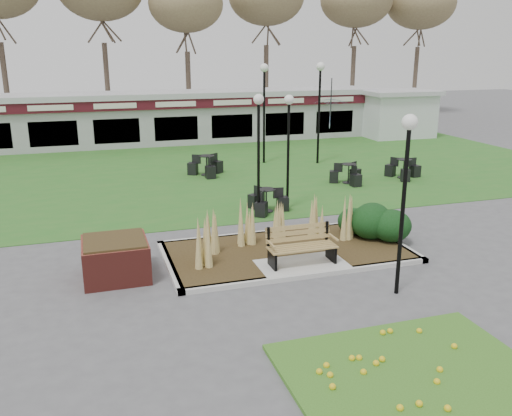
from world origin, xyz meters
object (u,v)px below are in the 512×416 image
object	(u,v)px
service_hut	(396,113)
lamp_post_mid_right	(264,91)
lamp_post_far_right	(320,91)
bistro_set_b	(348,177)
lamp_post_near_right	(289,127)
park_bench	(301,245)
lamp_post_near_left	(406,166)
food_pavilion	(172,117)
bistro_set_a	(266,204)
brick_planter	(116,258)
bistro_set_c	(207,169)
bistro_set_d	(403,172)
patio_umbrella	(331,113)
lamp_post_mid_left	(259,129)

from	to	relation	value
service_hut	lamp_post_mid_right	distance (m)	11.76
lamp_post_far_right	bistro_set_b	xyz separation A→B (m)	(-0.44, -4.05, -3.11)
lamp_post_near_right	lamp_post_far_right	world-z (taller)	lamp_post_far_right
park_bench	lamp_post_near_left	bearing A→B (deg)	-54.22
food_pavilion	bistro_set_b	distance (m)	13.27
lamp_post_far_right	bistro_set_a	world-z (taller)	lamp_post_far_right
brick_planter	bistro_set_b	size ratio (longest dim) A/B	1.01
lamp_post_near_left	park_bench	bearing A→B (deg)	125.78
bistro_set_c	bistro_set_d	size ratio (longest dim) A/B	1.06
patio_umbrella	food_pavilion	bearing A→B (deg)	167.80
food_pavilion	lamp_post_mid_left	world-z (taller)	lamp_post_mid_left
brick_planter	lamp_post_far_right	xyz separation A→B (m)	(9.97, 10.84, 2.92)
food_pavilion	bistro_set_d	world-z (taller)	food_pavilion
bistro_set_b	bistro_set_d	xyz separation A→B (m)	(2.61, 0.11, 0.01)
lamp_post_far_right	bistro_set_b	bearing A→B (deg)	-96.17
lamp_post_near_left	lamp_post_mid_right	bearing A→B (deg)	83.28
brick_planter	bistro_set_a	world-z (taller)	brick_planter
lamp_post_near_left	patio_umbrella	distance (m)	21.24
service_hut	patio_umbrella	world-z (taller)	service_hut
park_bench	service_hut	bearing A→B (deg)	52.75
patio_umbrella	bistro_set_b	bearing A→B (deg)	-111.12
park_bench	lamp_post_near_left	size ratio (longest dim) A/B	0.43
park_bench	lamp_post_mid_left	size ratio (longest dim) A/B	0.43
brick_planter	service_hut	distance (m)	24.71
park_bench	patio_umbrella	size ratio (longest dim) A/B	0.68
lamp_post_mid_left	bistro_set_b	bearing A→B (deg)	33.67
lamp_post_mid_right	bistro_set_d	world-z (taller)	lamp_post_mid_right
brick_planter	bistro_set_c	distance (m)	10.85
lamp_post_mid_left	lamp_post_mid_right	size ratio (longest dim) A/B	0.85
lamp_post_near_left	bistro_set_c	world-z (taller)	lamp_post_near_left
lamp_post_mid_left	lamp_post_far_right	bearing A→B (deg)	54.03
bistro_set_a	bistro_set_b	xyz separation A→B (m)	(4.43, 2.79, 0.00)
lamp_post_near_right	bistro_set_a	distance (m)	2.63
lamp_post_near_right	patio_umbrella	bearing A→B (deg)	59.52
patio_umbrella	bistro_set_a	bearing A→B (deg)	-122.80
bistro_set_b	bistro_set_d	bearing A→B (deg)	2.51
lamp_post_far_right	bistro_set_d	xyz separation A→B (m)	(2.17, -3.94, -3.11)
lamp_post_far_right	bistro_set_a	xyz separation A→B (m)	(-4.87, -6.84, -3.12)
food_pavilion	bistro_set_c	world-z (taller)	food_pavilion
bistro_set_a	bistro_set_d	xyz separation A→B (m)	(7.04, 2.90, 0.01)
service_hut	lamp_post_near_right	size ratio (longest dim) A/B	1.15
bistro_set_a	bistro_set_d	distance (m)	7.62
brick_planter	bistro_set_c	bearing A→B (deg)	66.04
bistro_set_a	patio_umbrella	bearing A→B (deg)	57.20
lamp_post_far_right	lamp_post_near_right	bearing A→B (deg)	-121.23
brick_planter	park_bench	bearing A→B (deg)	-9.69
lamp_post_near_left	lamp_post_mid_left	distance (m)	6.46
lamp_post_far_right	bistro_set_c	bearing A→B (deg)	-170.58
bistro_set_b	bistro_set_d	size ratio (longest dim) A/B	0.98
lamp_post_near_left	bistro_set_b	bearing A→B (deg)	69.07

